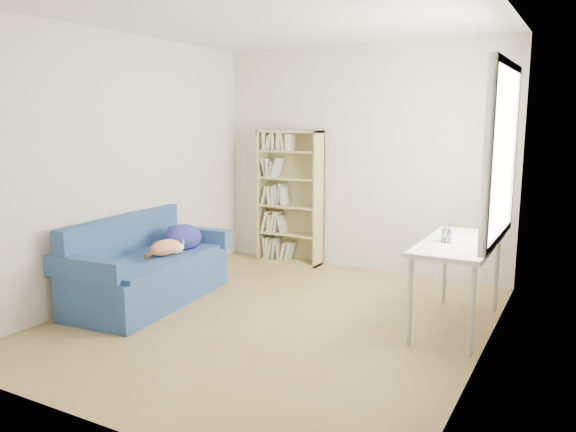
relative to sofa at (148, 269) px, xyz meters
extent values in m
plane|color=olive|center=(1.37, 0.12, -0.32)|extent=(4.00, 4.00, 0.00)
cube|color=silver|center=(1.37, 2.12, 0.98)|extent=(3.50, 0.04, 2.60)
cube|color=silver|center=(1.37, -1.88, 0.98)|extent=(3.50, 0.04, 2.60)
cube|color=silver|center=(-0.38, 0.12, 0.98)|extent=(0.04, 4.00, 2.60)
cube|color=silver|center=(3.12, 0.12, 0.98)|extent=(0.04, 4.00, 2.60)
cube|color=white|center=(1.37, 0.12, 2.28)|extent=(3.50, 4.00, 0.04)
cube|color=white|center=(3.11, 0.72, 1.18)|extent=(0.01, 1.20, 1.30)
cube|color=navy|center=(0.03, -0.03, -0.11)|extent=(0.95, 1.74, 0.42)
cube|color=navy|center=(-0.29, -0.03, 0.30)|extent=(0.31, 1.68, 0.41)
cube|color=navy|center=(0.03, 0.74, 0.19)|extent=(0.80, 0.22, 0.19)
cube|color=navy|center=(0.03, -0.79, 0.19)|extent=(0.80, 0.22, 0.19)
cube|color=navy|center=(0.05, -0.03, 0.12)|extent=(0.92, 1.61, 0.05)
ellipsoid|color=navy|center=(0.10, 0.42, 0.24)|extent=(0.37, 0.41, 0.28)
ellipsoid|color=#B64B14|center=(0.16, 0.08, 0.22)|extent=(0.22, 0.38, 0.15)
ellipsoid|color=silver|center=(0.22, 0.18, 0.20)|extent=(0.12, 0.16, 0.09)
ellipsoid|color=#34230E|center=(0.14, 0.03, 0.25)|extent=(0.13, 0.19, 0.07)
sphere|color=#B64B14|center=(0.18, 0.34, 0.25)|extent=(0.13, 0.13, 0.13)
cone|color=#B64B14|center=(0.16, 0.37, 0.31)|extent=(0.05, 0.06, 0.06)
cone|color=#B64B14|center=(0.16, 0.31, 0.31)|extent=(0.06, 0.06, 0.06)
cylinder|color=#25BA5C|center=(0.18, 0.28, 0.23)|extent=(0.10, 0.04, 0.10)
cylinder|color=#34230E|center=(0.15, -0.14, 0.19)|extent=(0.08, 0.15, 0.05)
cube|color=tan|center=(0.12, 1.97, 0.50)|extent=(0.03, 0.25, 1.63)
cube|color=tan|center=(0.90, 1.97, 0.50)|extent=(0.03, 0.25, 1.63)
cube|color=tan|center=(0.51, 1.97, 1.30)|extent=(0.82, 0.25, 0.03)
cube|color=tan|center=(0.51, 1.97, -0.30)|extent=(0.82, 0.25, 0.03)
cube|color=tan|center=(0.51, 2.09, 0.50)|extent=(0.82, 0.02, 1.63)
cube|color=white|center=(2.81, 0.72, 0.41)|extent=(0.57, 1.25, 0.04)
cylinder|color=silver|center=(3.05, 1.30, 0.04)|extent=(0.04, 0.04, 0.71)
cylinder|color=silver|center=(3.05, 0.15, 0.04)|extent=(0.04, 0.04, 0.71)
cylinder|color=silver|center=(2.57, 1.30, 0.04)|extent=(0.04, 0.04, 0.71)
cylinder|color=silver|center=(2.57, 0.15, 0.04)|extent=(0.04, 0.04, 0.71)
cylinder|color=white|center=(2.72, 0.64, 0.48)|extent=(0.09, 0.09, 0.10)
camera|label=1|loc=(3.76, -4.01, 1.45)|focal=35.00mm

